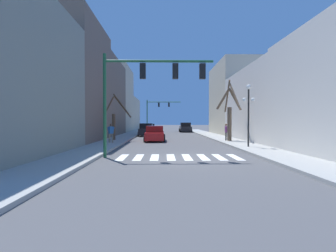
{
  "coord_description": "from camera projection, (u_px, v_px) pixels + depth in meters",
  "views": [
    {
      "loc": [
        -0.86,
        -13.98,
        2.02
      ],
      "look_at": [
        -0.14,
        28.09,
        1.22
      ],
      "focal_mm": 28.0,
      "sensor_mm": 36.0,
      "label": 1
    }
  ],
  "objects": [
    {
      "name": "crosswalk_stripes",
      "position": [
        179.0,
        157.0,
        14.59
      ],
      "size": [
        6.75,
        2.6,
        0.01
      ],
      "color": "white",
      "rests_on": "ground_plane"
    },
    {
      "name": "traffic_signal_far",
      "position": [
        157.0,
        109.0,
        51.53
      ],
      "size": [
        6.7,
        0.28,
        6.17
      ],
      "color": "#236038",
      "rests_on": "ground_plane"
    },
    {
      "name": "car_at_intersection",
      "position": [
        149.0,
        129.0,
        43.13
      ],
      "size": [
        2.06,
        4.54,
        1.57
      ],
      "rotation": [
        0.0,
        0.0,
        1.57
      ],
      "color": "black",
      "rests_on": "ground_plane"
    },
    {
      "name": "street_tree_right_far",
      "position": [
        230.0,
        113.0,
        24.87
      ],
      "size": [
        2.42,
        3.82,
        5.8
      ],
      "color": "brown",
      "rests_on": "sidewalk_right"
    },
    {
      "name": "car_parked_left_mid",
      "position": [
        155.0,
        134.0,
        26.35
      ],
      "size": [
        2.05,
        4.67,
        1.53
      ],
      "rotation": [
        0.0,
        0.0,
        -1.57
      ],
      "color": "red",
      "rests_on": "ground_plane"
    },
    {
      "name": "street_lamp_right_corner",
      "position": [
        249.0,
        103.0,
        19.07
      ],
      "size": [
        0.95,
        0.36,
        4.53
      ],
      "color": "black",
      "rests_on": "sidewalk_right"
    },
    {
      "name": "car_parked_right_near",
      "position": [
        146.0,
        130.0,
        35.51
      ],
      "size": [
        2.03,
        4.72,
        1.71
      ],
      "rotation": [
        0.0,
        0.0,
        1.57
      ],
      "color": "black",
      "rests_on": "ground_plane"
    },
    {
      "name": "building_row_right",
      "position": [
        264.0,
        100.0,
        27.98
      ],
      "size": [
        6.0,
        36.79,
        10.44
      ],
      "color": "beige",
      "rests_on": "ground_plane"
    },
    {
      "name": "building_row_left",
      "position": [
        98.0,
        100.0,
        36.34
      ],
      "size": [
        6.0,
        59.24,
        11.58
      ],
      "color": "gray",
      "rests_on": "ground_plane"
    },
    {
      "name": "street_tree_left_mid",
      "position": [
        115.0,
        120.0,
        26.07
      ],
      "size": [
        2.61,
        1.43,
        4.59
      ],
      "color": "brown",
      "rests_on": "sidewalk_left"
    },
    {
      "name": "sidewalk_right",
      "position": [
        284.0,
        157.0,
        14.12
      ],
      "size": [
        2.58,
        90.0,
        0.15
      ],
      "color": "#9E9E99",
      "rests_on": "ground_plane"
    },
    {
      "name": "car_parked_right_far",
      "position": [
        185.0,
        128.0,
        47.82
      ],
      "size": [
        2.19,
        4.76,
        1.74
      ],
      "rotation": [
        0.0,
        0.0,
        1.57
      ],
      "color": "black",
      "rests_on": "ground_plane"
    },
    {
      "name": "sidewalk_left",
      "position": [
        74.0,
        158.0,
        13.93
      ],
      "size": [
        2.58,
        90.0,
        0.15
      ],
      "color": "#9E9E99",
      "rests_on": "ground_plane"
    },
    {
      "name": "pedestrian_crossing_street",
      "position": [
        226.0,
        130.0,
        25.27
      ],
      "size": [
        0.31,
        0.69,
        1.62
      ],
      "rotation": [
        0.0,
        0.0,
        4.42
      ],
      "color": "black",
      "rests_on": "sidewalk_right"
    },
    {
      "name": "ground_plane",
      "position": [
        180.0,
        159.0,
        14.02
      ],
      "size": [
        240.0,
        240.0,
        0.0
      ],
      "primitive_type": "plane",
      "color": "#4C4C4F"
    },
    {
      "name": "pedestrian_on_right_sidewalk",
      "position": [
        111.0,
        131.0,
        22.54
      ],
      "size": [
        0.59,
        0.53,
        1.65
      ],
      "rotation": [
        0.0,
        0.0,
        3.86
      ],
      "color": "#7A705B",
      "rests_on": "sidewalk_left"
    },
    {
      "name": "traffic_signal_near",
      "position": [
        146.0,
        81.0,
        14.41
      ],
      "size": [
        6.08,
        0.28,
        5.72
      ],
      "color": "#236038",
      "rests_on": "ground_plane"
    }
  ]
}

